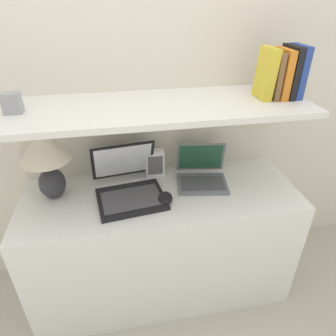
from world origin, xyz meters
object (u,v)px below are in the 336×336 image
(table_lamp, at_px, (45,154))
(book_orange, at_px, (281,74))
(book_brown, at_px, (274,75))
(book_black, at_px, (289,72))
(laptop_small, at_px, (202,175))
(book_yellow, at_px, (266,74))
(laptop_large, at_px, (129,186))
(shelf_gadget, at_px, (12,103))
(book_blue, at_px, (297,72))
(router_box, at_px, (155,163))
(computer_mouse, at_px, (165,198))

(table_lamp, xyz_separation_m, book_orange, (1.12, -0.01, 0.32))
(book_brown, bearing_deg, book_black, 0.00)
(laptop_small, xyz_separation_m, book_brown, (0.32, -0.00, 0.52))
(book_yellow, bearing_deg, book_brown, 0.00)
(laptop_large, xyz_separation_m, shelf_gadget, (-0.45, 0.04, 0.45))
(book_orange, bearing_deg, laptop_large, -176.66)
(book_blue, bearing_deg, shelf_gadget, 180.00)
(book_blue, bearing_deg, table_lamp, 179.57)
(laptop_large, distance_m, book_yellow, 0.85)
(book_blue, distance_m, book_orange, 0.08)
(table_lamp, distance_m, router_box, 0.56)
(table_lamp, bearing_deg, laptop_small, -0.35)
(shelf_gadget, bearing_deg, book_blue, 0.00)
(book_blue, height_order, book_orange, book_blue)
(book_brown, bearing_deg, computer_mouse, -165.60)
(table_lamp, distance_m, book_blue, 1.24)
(table_lamp, xyz_separation_m, router_box, (0.53, 0.10, -0.16))
(laptop_large, height_order, book_blue, book_blue)
(laptop_large, relative_size, computer_mouse, 3.45)
(laptop_large, distance_m, book_brown, 0.88)
(laptop_small, xyz_separation_m, book_orange, (0.35, -0.00, 0.52))
(laptop_small, distance_m, shelf_gadget, 0.96)
(table_lamp, bearing_deg, book_brown, -0.48)
(router_box, distance_m, book_orange, 0.77)
(book_black, bearing_deg, shelf_gadget, 180.00)
(book_brown, bearing_deg, laptop_small, 179.22)
(router_box, bearing_deg, laptop_small, -24.26)
(table_lamp, height_order, book_black, book_black)
(router_box, height_order, book_yellow, book_yellow)
(book_brown, xyz_separation_m, book_yellow, (-0.04, 0.00, 0.01))
(shelf_gadget, bearing_deg, laptop_small, 0.29)
(laptop_small, xyz_separation_m, router_box, (-0.24, 0.11, 0.03))
(router_box, relative_size, shelf_gadget, 1.80)
(book_black, distance_m, book_orange, 0.04)
(table_lamp, distance_m, book_black, 1.20)
(table_lamp, height_order, computer_mouse, table_lamp)
(computer_mouse, bearing_deg, shelf_gadget, 167.44)
(laptop_large, bearing_deg, router_box, 44.82)
(book_brown, relative_size, book_yellow, 0.91)
(table_lamp, xyz_separation_m, book_brown, (1.08, -0.01, 0.32))
(table_lamp, height_order, laptop_small, table_lamp)
(book_blue, bearing_deg, router_box, 170.49)
(book_yellow, bearing_deg, laptop_small, 179.11)
(book_black, xyz_separation_m, book_orange, (-0.04, 0.00, -0.01))
(computer_mouse, relative_size, book_brown, 0.54)
(laptop_small, xyz_separation_m, computer_mouse, (-0.22, -0.14, -0.02))
(router_box, bearing_deg, computer_mouse, -86.74)
(table_lamp, bearing_deg, computer_mouse, -15.24)
(router_box, height_order, shelf_gadget, shelf_gadget)
(laptop_small, height_order, book_black, book_black)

